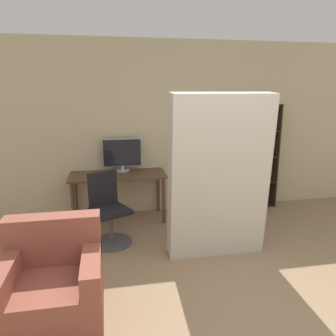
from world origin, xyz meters
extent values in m
cube|color=#C6B793|center=(0.00, 3.12, 1.35)|extent=(8.00, 0.06, 2.70)
cube|color=brown|center=(-1.04, 2.78, 0.71)|extent=(1.42, 0.62, 0.03)
cylinder|color=brown|center=(-1.69, 2.53, 0.35)|extent=(0.05, 0.05, 0.69)
cylinder|color=brown|center=(-0.39, 2.53, 0.35)|extent=(0.05, 0.05, 0.69)
cylinder|color=brown|center=(-1.69, 3.03, 0.35)|extent=(0.05, 0.05, 0.69)
cylinder|color=brown|center=(-0.39, 3.03, 0.35)|extent=(0.05, 0.05, 0.69)
cylinder|color=#B7B7BC|center=(-0.96, 2.97, 0.73)|extent=(0.21, 0.21, 0.02)
cylinder|color=#B7B7BC|center=(-0.96, 2.97, 0.78)|extent=(0.04, 0.04, 0.07)
cube|color=#B7B7BC|center=(-0.96, 2.97, 1.01)|extent=(0.59, 0.02, 0.43)
cube|color=black|center=(-0.96, 2.97, 1.01)|extent=(0.57, 0.03, 0.40)
cylinder|color=#4C4C51|center=(-1.18, 1.99, 0.01)|extent=(0.52, 0.52, 0.03)
cylinder|color=#4C4C51|center=(-1.18, 1.99, 0.23)|extent=(0.05, 0.05, 0.39)
cube|color=black|center=(-1.18, 1.99, 0.45)|extent=(0.58, 0.58, 0.05)
cube|color=black|center=(-1.26, 2.17, 0.70)|extent=(0.38, 0.20, 0.45)
cube|color=#2D2319|center=(0.71, 2.96, 0.86)|extent=(0.02, 0.27, 1.73)
cube|color=#2D2319|center=(1.59, 2.96, 0.86)|extent=(0.02, 0.27, 1.73)
cube|color=#2D2319|center=(1.15, 3.08, 0.86)|extent=(0.90, 0.02, 1.73)
cube|color=#2D2319|center=(1.15, 2.96, 0.01)|extent=(0.86, 0.23, 0.02)
cube|color=#2D2319|center=(1.15, 2.96, 0.44)|extent=(0.86, 0.23, 0.02)
cube|color=#2D2319|center=(1.15, 2.96, 0.86)|extent=(0.86, 0.23, 0.02)
cube|color=#2D2319|center=(1.15, 2.96, 1.29)|extent=(0.86, 0.23, 0.02)
cube|color=#2D2319|center=(1.15, 2.96, 1.72)|extent=(0.86, 0.23, 0.02)
cube|color=#1E4C9E|center=(0.74, 2.97, 0.15)|extent=(0.02, 0.14, 0.26)
cube|color=red|center=(0.77, 3.00, 0.18)|extent=(0.03, 0.13, 0.32)
cube|color=gold|center=(0.80, 2.98, 0.19)|extent=(0.03, 0.15, 0.35)
cube|color=orange|center=(0.84, 2.95, 0.14)|extent=(0.04, 0.15, 0.25)
cube|color=#7A2D84|center=(0.88, 2.99, 0.19)|extent=(0.03, 0.15, 0.35)
cube|color=gold|center=(0.91, 2.98, 0.18)|extent=(0.03, 0.16, 0.31)
cube|color=#1E4C9E|center=(0.94, 2.96, 0.17)|extent=(0.02, 0.20, 0.30)
cube|color=#232328|center=(0.97, 2.91, 0.15)|extent=(0.03, 0.14, 0.27)
cube|color=#232328|center=(0.75, 2.96, 0.63)|extent=(0.04, 0.18, 0.37)
cube|color=orange|center=(0.78, 2.93, 0.58)|extent=(0.02, 0.15, 0.28)
cube|color=#232328|center=(0.81, 2.98, 0.59)|extent=(0.03, 0.16, 0.29)
cube|color=gold|center=(0.85, 2.95, 0.59)|extent=(0.03, 0.16, 0.29)
cube|color=teal|center=(0.88, 2.94, 0.57)|extent=(0.02, 0.19, 0.25)
cube|color=#232328|center=(0.91, 2.94, 0.63)|extent=(0.04, 0.19, 0.37)
cube|color=orange|center=(0.94, 2.92, 0.61)|extent=(0.02, 0.17, 0.34)
cube|color=gold|center=(0.98, 2.95, 0.60)|extent=(0.04, 0.17, 0.30)
cube|color=orange|center=(1.02, 2.96, 0.59)|extent=(0.02, 0.18, 0.29)
cube|color=brown|center=(0.74, 2.95, 1.01)|extent=(0.02, 0.16, 0.27)
cube|color=silver|center=(0.77, 2.98, 1.04)|extent=(0.03, 0.14, 0.34)
cube|color=#1E4C9E|center=(0.81, 2.98, 1.01)|extent=(0.04, 0.15, 0.27)
cube|color=gold|center=(0.85, 2.96, 1.06)|extent=(0.02, 0.15, 0.38)
cube|color=orange|center=(0.88, 2.98, 1.02)|extent=(0.04, 0.14, 0.29)
cube|color=#287A38|center=(0.92, 2.97, 1.02)|extent=(0.03, 0.17, 0.30)
cube|color=brown|center=(0.75, 2.94, 1.46)|extent=(0.04, 0.19, 0.31)
cube|color=gold|center=(0.78, 2.94, 1.45)|extent=(0.02, 0.13, 0.29)
cube|color=#7A2D84|center=(0.81, 2.97, 1.48)|extent=(0.02, 0.17, 0.36)
cube|color=orange|center=(0.84, 2.99, 1.45)|extent=(0.03, 0.16, 0.30)
cube|color=#7A2D84|center=(0.88, 2.94, 1.44)|extent=(0.04, 0.20, 0.28)
cube|color=teal|center=(0.92, 2.97, 1.44)|extent=(0.03, 0.16, 0.28)
cube|color=#1E4C9E|center=(0.96, 2.98, 1.43)|extent=(0.03, 0.18, 0.25)
cube|color=beige|center=(0.07, 1.47, 0.97)|extent=(1.16, 0.38, 1.93)
cube|color=beige|center=(0.64, 1.47, 0.97)|extent=(0.01, 0.38, 1.90)
cube|color=#934C3D|center=(-1.71, 0.61, 0.20)|extent=(0.85, 0.80, 0.40)
cube|color=#934C3D|center=(-1.71, 0.91, 0.62)|extent=(0.85, 0.20, 0.45)
cube|color=#934C3D|center=(-2.06, 0.61, 0.50)|extent=(0.16, 0.80, 0.20)
cube|color=#934C3D|center=(-1.37, 0.61, 0.50)|extent=(0.16, 0.80, 0.20)
camera|label=1|loc=(-1.20, -2.00, 1.96)|focal=35.00mm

